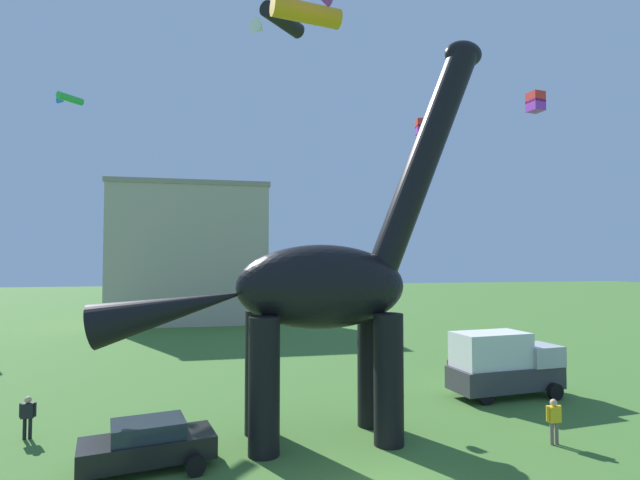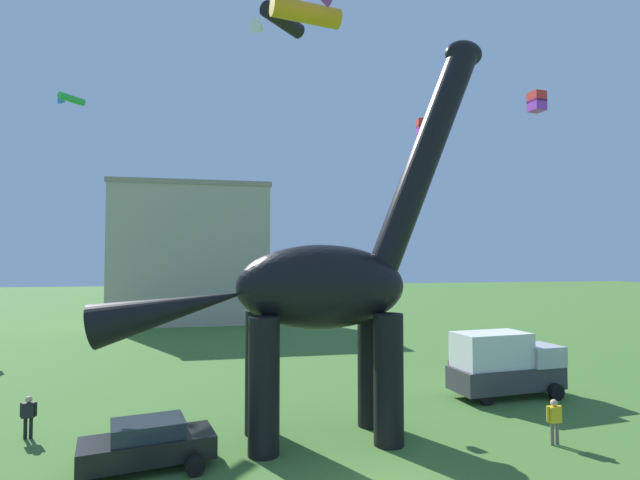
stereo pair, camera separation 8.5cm
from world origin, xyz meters
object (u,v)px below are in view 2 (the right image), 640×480
person_strolling_adult (28,413)px  parked_box_truck (504,363)px  kite_near_low (537,102)px  parked_sedan_left (148,443)px  kite_trailing (70,99)px  dinosaur_sculpture (320,287)px  kite_near_high (278,22)px  kite_mid_center (309,9)px  kite_apex (423,127)px  kite_high_right (345,294)px  person_watching_child (451,364)px  person_vendor_side (554,417)px

person_strolling_adult → parked_box_truck: bearing=-173.7°
person_strolling_adult → kite_near_low: (26.69, 6.29, 15.85)m
parked_sedan_left → kite_trailing: 27.07m
dinosaur_sculpture → kite_near_high: (-1.47, 1.68, 11.06)m
kite_near_low → kite_mid_center: size_ratio=0.49×
parked_sedan_left → kite_apex: (17.61, 17.97, 16.34)m
parked_box_truck → kite_near_low: kite_near_low is taller
kite_trailing → kite_apex: (25.72, -1.31, -0.85)m
parked_sedan_left → kite_apex: size_ratio=3.80×
parked_sedan_left → kite_apex: bearing=33.4°
parked_box_truck → parked_sedan_left: bearing=-168.4°
kite_high_right → person_strolling_adult: bearing=-177.2°
person_watching_child → kite_apex: kite_apex is taller
kite_near_high → kite_apex: (13.04, 14.90, 0.32)m
person_vendor_side → kite_trailing: 34.68m
kite_trailing → parked_box_truck: bearing=-30.3°
dinosaur_sculpture → kite_mid_center: 9.86m
person_vendor_side → kite_high_right: size_ratio=0.82×
person_vendor_side → kite_high_right: (-6.57, 5.22, 4.26)m
kite_apex → person_strolling_adult: bearing=-147.6°
kite_trailing → person_strolling_adult: bearing=-78.2°
parked_sedan_left → kite_near_high: kite_near_high is taller
dinosaur_sculpture → parked_box_truck: bearing=25.8°
kite_apex → kite_near_high: bearing=-131.2°
kite_trailing → kite_near_low: (29.95, -9.29, -1.17)m
person_strolling_adult → kite_mid_center: size_ratio=0.64×
kite_near_low → person_strolling_adult: bearing=-166.7°
dinosaur_sculpture → person_vendor_side: bearing=-9.7°
kite_apex → kite_near_low: size_ratio=0.96×
dinosaur_sculpture → kite_high_right: 3.45m
parked_box_truck → person_strolling_adult: 21.07m
parked_sedan_left → parked_box_truck: size_ratio=0.77×
kite_near_low → person_vendor_side: bearing=-124.4°
parked_box_truck → kite_trailing: 32.52m
person_vendor_side → kite_apex: size_ratio=1.41×
person_watching_child → kite_apex: size_ratio=0.88×
parked_box_truck → kite_near_low: bearing=34.8°
person_vendor_side → kite_near_low: size_ratio=1.36×
kite_near_high → person_vendor_side: bearing=-22.1°
person_strolling_adult → kite_mid_center: 18.09m
person_strolling_adult → kite_near_high: 18.46m
dinosaur_sculpture → person_vendor_side: size_ratio=9.62×
parked_box_truck → person_vendor_side: bearing=-112.4°
parked_sedan_left → kite_near_high: 16.95m
dinosaur_sculpture → kite_near_high: kite_near_high is taller
kite_apex → kite_high_right: bearing=-125.6°
dinosaur_sculpture → kite_near_low: size_ratio=13.05×
person_watching_child → kite_trailing: bearing=2.6°
dinosaur_sculpture → kite_trailing: (-14.14, 17.88, 12.22)m
dinosaur_sculpture → kite_near_low: bearing=34.2°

